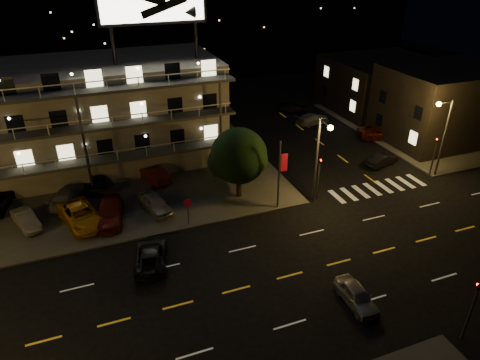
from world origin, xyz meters
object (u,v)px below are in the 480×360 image
object	(u,v)px
lot_car_7	(68,195)
road_car_east	(357,296)
side_car_0	(382,160)
lot_car_4	(155,203)
road_car_west	(151,255)
tree	(238,157)
lot_car_2	(81,215)

from	to	relation	value
lot_car_7	road_car_east	world-z (taller)	lot_car_7
lot_car_7	side_car_0	bearing A→B (deg)	-163.42
lot_car_4	side_car_0	size ratio (longest dim) A/B	1.06
lot_car_7	road_car_west	xyz separation A→B (m)	(5.41, -10.83, -0.19)
side_car_0	tree	bearing A→B (deg)	77.95
side_car_0	road_car_west	bearing A→B (deg)	90.91
lot_car_7	tree	bearing A→B (deg)	-173.57
lot_car_2	lot_car_7	size ratio (longest dim) A/B	1.15
tree	road_car_east	world-z (taller)	tree
tree	road_car_west	bearing A→B (deg)	-144.88
side_car_0	road_car_west	xyz separation A→B (m)	(-25.72, -7.31, 0.01)
lot_car_4	side_car_0	bearing A→B (deg)	-13.78
lot_car_2	lot_car_4	distance (m)	6.08
tree	lot_car_7	size ratio (longest dim) A/B	1.36
side_car_0	road_car_east	xyz separation A→B (m)	(-14.18, -16.10, -0.02)
lot_car_7	road_car_west	bearing A→B (deg)	139.57
tree	road_car_east	size ratio (longest dim) A/B	1.77
road_car_west	side_car_0	bearing A→B (deg)	-150.90
lot_car_4	road_car_west	bearing A→B (deg)	-118.84
lot_car_4	lot_car_7	size ratio (longest dim) A/B	0.86
lot_car_4	road_car_east	world-z (taller)	lot_car_4
tree	lot_car_7	xyz separation A→B (m)	(-14.61, 4.36, -3.20)
lot_car_4	lot_car_7	bearing A→B (deg)	133.94
side_car_0	road_car_east	size ratio (longest dim) A/B	1.06
lot_car_2	road_car_east	xyz separation A→B (m)	(16.02, -15.69, -0.29)
lot_car_4	road_car_west	world-z (taller)	lot_car_4
lot_car_2	lot_car_4	world-z (taller)	lot_car_2
tree	lot_car_4	world-z (taller)	tree
lot_car_7	side_car_0	distance (m)	31.33
side_car_0	lot_car_2	bearing A→B (deg)	75.84
lot_car_2	road_car_west	bearing A→B (deg)	-73.53
lot_car_2	road_car_west	world-z (taller)	lot_car_2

